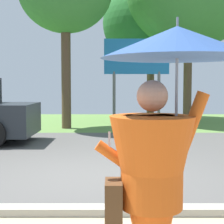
{
  "coord_description": "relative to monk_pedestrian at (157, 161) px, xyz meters",
  "views": [
    {
      "loc": [
        0.25,
        -6.58,
        1.67
      ],
      "look_at": [
        0.27,
        1.0,
        1.1
      ],
      "focal_mm": 58.28,
      "sensor_mm": 36.0,
      "label": 1
    }
  ],
  "objects": [
    {
      "name": "ground_plane",
      "position": [
        -0.58,
        7.0,
        -1.18
      ],
      "size": [
        40.0,
        22.0,
        0.2
      ],
      "color": "#565451"
    },
    {
      "name": "tree_center_back",
      "position": [
        1.58,
        15.46,
        3.54
      ],
      "size": [
        4.71,
        4.71,
        6.82
      ],
      "color": "brown",
      "rests_on": "ground_plane"
    },
    {
      "name": "roadside_billboard",
      "position": [
        0.66,
        12.08,
        1.42
      ],
      "size": [
        2.6,
        0.12,
        3.5
      ],
      "color": "slate",
      "rests_on": "ground_plane"
    },
    {
      "name": "monk_pedestrian",
      "position": [
        0.0,
        0.0,
        0.0
      ],
      "size": [
        1.11,
        1.06,
        2.13
      ],
      "rotation": [
        0.0,
        0.0,
        0.25
      ],
      "color": "#E55B19",
      "rests_on": "ground_plane"
    }
  ]
}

